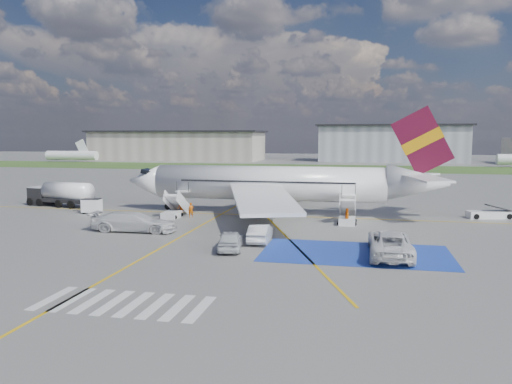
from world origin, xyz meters
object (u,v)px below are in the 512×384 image
at_px(gpu_cart, 92,207).
at_px(belt_loader, 490,215).
at_px(airliner, 282,184).
at_px(car_silver_b, 260,233).
at_px(van_white_b, 134,219).
at_px(fuel_tanker, 61,196).
at_px(car_silver_a, 230,240).
at_px(van_white_a, 390,239).

relative_size(gpu_cart, belt_loader, 0.42).
bearing_deg(airliner, car_silver_b, -87.55).
bearing_deg(van_white_b, car_silver_b, -101.41).
distance_m(airliner, car_silver_b, 15.78).
bearing_deg(fuel_tanker, airliner, 10.79).
bearing_deg(car_silver_b, car_silver_a, 60.30).
distance_m(airliner, van_white_b, 17.93).
bearing_deg(car_silver_a, van_white_a, 173.46).
height_order(car_silver_a, van_white_b, van_white_b).
distance_m(airliner, belt_loader, 22.59).
relative_size(airliner, belt_loader, 7.09).
bearing_deg(airliner, van_white_b, -130.89).
bearing_deg(van_white_b, belt_loader, -68.31).
xyz_separation_m(airliner, van_white_a, (10.97, -17.97, -2.16)).
bearing_deg(van_white_b, car_silver_a, -118.89).
height_order(gpu_cart, van_white_a, van_white_a).
bearing_deg(gpu_cart, car_silver_b, -33.69).
distance_m(belt_loader, car_silver_a, 30.88).
bearing_deg(car_silver_a, fuel_tanker, -46.06).
relative_size(gpu_cart, van_white_a, 0.33).
relative_size(fuel_tanker, gpu_cart, 4.19).
bearing_deg(van_white_a, gpu_cart, -22.91).
relative_size(car_silver_b, van_white_b, 0.76).
bearing_deg(fuel_tanker, gpu_cart, -22.54).
height_order(fuel_tanker, van_white_b, fuel_tanker).
xyz_separation_m(car_silver_a, car_silver_b, (1.67, 3.36, -0.01)).
relative_size(car_silver_a, van_white_a, 0.69).
height_order(belt_loader, van_white_b, van_white_b).
xyz_separation_m(fuel_tanker, van_white_b, (16.21, -13.38, -0.09)).
bearing_deg(belt_loader, airliner, 171.05).
xyz_separation_m(fuel_tanker, car_silver_b, (28.53, -15.47, -0.52)).
bearing_deg(car_silver_a, car_silver_b, -127.50).
relative_size(belt_loader, van_white_b, 0.86).
bearing_deg(belt_loader, fuel_tanker, 169.30).
xyz_separation_m(car_silver_a, van_white_b, (-10.64, 5.45, 0.42)).
distance_m(gpu_cart, van_white_b, 13.01).
distance_m(gpu_cart, van_white_a, 34.77).
xyz_separation_m(fuel_tanker, belt_loader, (50.21, 1.37, -0.90)).
bearing_deg(van_white_b, van_white_a, -103.05).
xyz_separation_m(airliner, car_silver_a, (-1.01, -18.91, -2.62)).
height_order(van_white_a, van_white_b, van_white_a).
xyz_separation_m(fuel_tanker, van_white_a, (38.83, -17.89, -0.05)).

